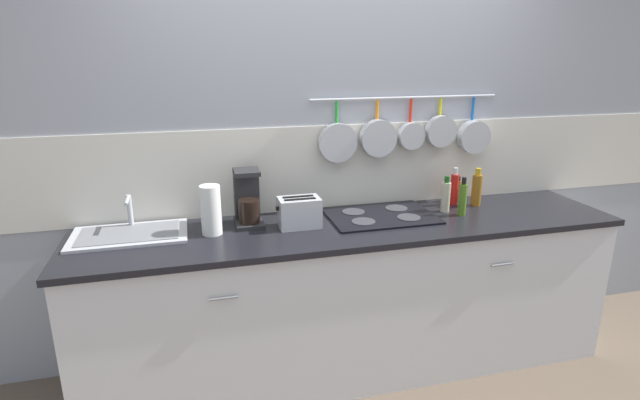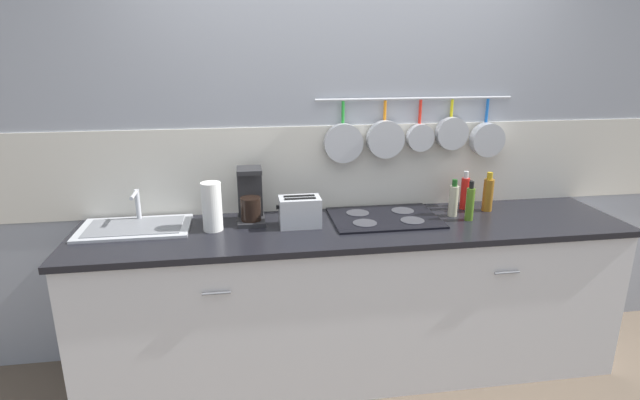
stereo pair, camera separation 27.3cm
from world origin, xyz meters
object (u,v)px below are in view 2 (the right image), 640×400
(bottle_hot_sauce, at_px, (465,192))
(bottle_vinegar, at_px, (469,194))
(bottle_dish_soap, at_px, (453,200))
(bottle_cooking_wine, at_px, (488,194))
(toaster, at_px, (300,212))
(paper_towel_roll, at_px, (212,207))
(coffee_maker, at_px, (250,199))
(bottle_olive_oil, at_px, (470,203))

(bottle_hot_sauce, xyz_separation_m, bottle_vinegar, (0.06, 0.06, -0.03))
(bottle_dish_soap, distance_m, bottle_cooking_wine, 0.26)
(toaster, bearing_deg, bottle_cooking_wine, 4.90)
(toaster, bearing_deg, paper_towel_roll, 179.16)
(coffee_maker, distance_m, toaster, 0.30)
(bottle_olive_oil, height_order, bottle_hot_sauce, bottle_hot_sauce)
(coffee_maker, height_order, toaster, coffee_maker)
(bottle_cooking_wine, bearing_deg, bottle_olive_oil, -140.97)
(bottle_vinegar, bearing_deg, toaster, -168.94)
(toaster, relative_size, bottle_vinegar, 1.50)
(bottle_dish_soap, bearing_deg, bottle_olive_oil, -54.00)
(bottle_vinegar, relative_size, bottle_cooking_wine, 0.68)
(bottle_hot_sauce, distance_m, bottle_vinegar, 0.09)
(toaster, relative_size, bottle_cooking_wine, 1.02)
(paper_towel_roll, relative_size, bottle_cooking_wine, 1.12)
(bottle_olive_oil, distance_m, bottle_cooking_wine, 0.24)
(coffee_maker, xyz_separation_m, bottle_olive_oil, (1.25, -0.18, -0.03))
(bottle_dish_soap, height_order, bottle_hot_sauce, bottle_hot_sauce)
(coffee_maker, height_order, bottle_vinegar, coffee_maker)
(paper_towel_roll, distance_m, bottle_cooking_wine, 1.65)
(coffee_maker, bearing_deg, paper_towel_roll, -149.82)
(bottle_dish_soap, bearing_deg, coffee_maker, 175.53)
(coffee_maker, distance_m, bottle_olive_oil, 1.26)
(bottle_olive_oil, bearing_deg, bottle_cooking_wine, 39.03)
(bottle_olive_oil, relative_size, bottle_vinegar, 1.42)
(paper_towel_roll, xyz_separation_m, bottle_dish_soap, (1.40, 0.03, -0.04))
(coffee_maker, bearing_deg, bottle_cooking_wine, -1.13)
(paper_towel_roll, distance_m, coffee_maker, 0.24)
(bottle_vinegar, distance_m, bottle_cooking_wine, 0.14)
(bottle_olive_oil, relative_size, bottle_hot_sauce, 0.97)
(coffee_maker, distance_m, bottle_vinegar, 1.38)
(toaster, height_order, bottle_cooking_wine, bottle_cooking_wine)
(bottle_hot_sauce, height_order, bottle_vinegar, bottle_hot_sauce)
(bottle_hot_sauce, bearing_deg, toaster, -171.50)
(bottle_olive_oil, height_order, bottle_vinegar, bottle_olive_oil)
(toaster, height_order, bottle_vinegar, toaster)
(bottle_olive_oil, bearing_deg, paper_towel_roll, 177.72)
(paper_towel_roll, height_order, bottle_vinegar, paper_towel_roll)
(paper_towel_roll, relative_size, bottle_vinegar, 1.64)
(paper_towel_roll, bearing_deg, bottle_vinegar, 7.51)
(bottle_hot_sauce, bearing_deg, bottle_olive_oil, -106.45)
(bottle_olive_oil, height_order, bottle_cooking_wine, bottle_cooking_wine)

